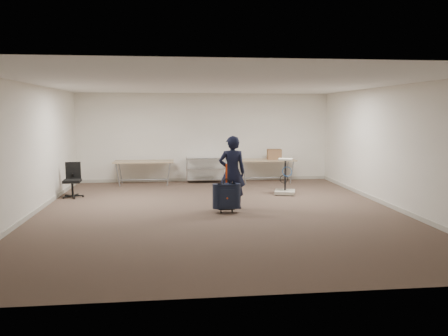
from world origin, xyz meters
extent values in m
plane|color=#49382C|center=(0.00, 0.00, 0.00)|extent=(9.00, 9.00, 0.00)
plane|color=silver|center=(0.00, 4.50, 1.40)|extent=(8.00, 0.00, 8.00)
plane|color=silver|center=(0.00, -4.50, 1.40)|extent=(8.00, 0.00, 8.00)
plane|color=silver|center=(-4.00, 0.00, 1.40)|extent=(0.00, 9.00, 9.00)
plane|color=silver|center=(4.00, 0.00, 1.40)|extent=(0.00, 9.00, 9.00)
plane|color=white|center=(0.00, 0.00, 2.80)|extent=(8.00, 8.00, 0.00)
cube|color=#BCB8A9|center=(0.00, 4.49, 0.05)|extent=(8.00, 0.02, 0.10)
cube|color=#BCB8A9|center=(-3.99, 0.00, 0.05)|extent=(0.02, 9.00, 0.10)
cube|color=#BCB8A9|center=(3.99, 0.00, 0.05)|extent=(0.02, 9.00, 0.10)
cube|color=#94775B|center=(-1.90, 3.95, 0.71)|extent=(1.80, 0.75, 0.03)
cylinder|color=gray|center=(-1.90, 3.95, 0.15)|extent=(1.50, 0.02, 0.02)
cylinder|color=gray|center=(-2.65, 3.65, 0.35)|extent=(0.13, 0.04, 0.69)
cylinder|color=gray|center=(-1.15, 3.65, 0.35)|extent=(0.13, 0.04, 0.69)
cylinder|color=gray|center=(-2.65, 4.25, 0.35)|extent=(0.13, 0.04, 0.69)
cylinder|color=gray|center=(-1.15, 4.25, 0.35)|extent=(0.13, 0.04, 0.69)
cube|color=#94775B|center=(1.90, 3.95, 0.71)|extent=(1.80, 0.75, 0.03)
cylinder|color=gray|center=(1.90, 3.95, 0.15)|extent=(1.50, 0.02, 0.02)
cylinder|color=gray|center=(1.15, 3.65, 0.35)|extent=(0.13, 0.04, 0.69)
cylinder|color=gray|center=(2.65, 3.65, 0.35)|extent=(0.13, 0.04, 0.69)
cylinder|color=gray|center=(1.15, 4.25, 0.35)|extent=(0.13, 0.04, 0.69)
cylinder|color=gray|center=(2.65, 4.25, 0.35)|extent=(0.13, 0.04, 0.69)
cylinder|color=silver|center=(-0.60, 3.98, 0.40)|extent=(0.02, 0.02, 0.80)
cylinder|color=silver|center=(0.60, 3.98, 0.40)|extent=(0.02, 0.02, 0.80)
cylinder|color=silver|center=(-0.60, 4.42, 0.40)|extent=(0.02, 0.02, 0.80)
cylinder|color=silver|center=(0.60, 4.42, 0.40)|extent=(0.02, 0.02, 0.80)
cube|color=silver|center=(0.00, 4.20, 0.10)|extent=(1.20, 0.45, 0.02)
cube|color=silver|center=(0.00, 4.20, 0.45)|extent=(1.20, 0.45, 0.02)
cube|color=silver|center=(0.00, 4.20, 0.78)|extent=(1.20, 0.45, 0.01)
imported|color=black|center=(0.34, 0.35, 0.84)|extent=(0.62, 0.42, 1.67)
cube|color=black|center=(0.16, -0.09, 0.37)|extent=(0.40, 0.23, 0.54)
cube|color=black|center=(0.16, -0.07, 0.09)|extent=(0.36, 0.17, 0.03)
cylinder|color=black|center=(0.04, -0.09, 0.04)|extent=(0.03, 0.07, 0.07)
cylinder|color=black|center=(0.29, -0.09, 0.04)|extent=(0.03, 0.07, 0.07)
torus|color=black|center=(0.16, -0.09, 0.68)|extent=(0.17, 0.03, 0.17)
cube|color=#FE480D|center=(0.16, -0.07, 0.87)|extent=(0.04, 0.01, 0.42)
cylinder|color=black|center=(-3.61, 2.09, 0.04)|extent=(0.55, 0.55, 0.08)
cylinder|color=black|center=(-3.61, 2.09, 0.23)|extent=(0.05, 0.05, 0.37)
cube|color=black|center=(-3.61, 2.09, 0.43)|extent=(0.44, 0.44, 0.07)
cube|color=black|center=(-3.62, 2.29, 0.69)|extent=(0.39, 0.07, 0.44)
cube|color=beige|center=(1.99, 1.90, 0.06)|extent=(0.66, 0.66, 0.08)
cylinder|color=black|center=(1.77, 1.69, 0.02)|extent=(0.06, 0.06, 0.04)
cylinder|color=black|center=(1.99, 1.96, 0.53)|extent=(0.05, 0.05, 0.84)
cube|color=beige|center=(1.99, 1.90, 0.95)|extent=(0.44, 0.41, 0.04)
torus|color=blue|center=(2.04, 1.82, 0.63)|extent=(0.29, 0.18, 0.26)
cube|color=#986347|center=(2.15, 3.94, 0.89)|extent=(0.45, 0.35, 0.32)
camera|label=1|loc=(-0.95, -9.44, 2.19)|focal=35.00mm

